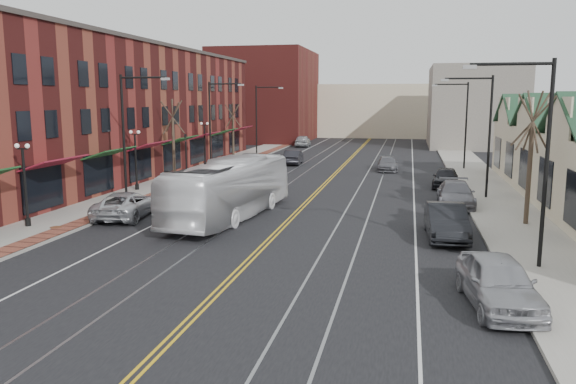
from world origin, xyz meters
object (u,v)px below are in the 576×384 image
at_px(parked_car_c, 456,194).
at_px(parked_suv, 126,205).
at_px(transit_bus, 230,189).
at_px(parked_car_d, 446,178).
at_px(parked_car_b, 446,221).
at_px(parked_car_a, 498,282).

bearing_deg(parked_car_c, parked_suv, -157.62).
height_order(transit_bus, parked_car_d, transit_bus).
relative_size(parked_suv, parked_car_b, 1.05).
height_order(transit_bus, parked_car_c, transit_bus).
bearing_deg(parked_suv, parked_car_c, -165.87).
relative_size(parked_car_b, parked_car_c, 0.95).
bearing_deg(parked_car_a, parked_car_c, 82.44).
bearing_deg(parked_car_d, transit_bus, -125.96).
xyz_separation_m(parked_suv, parked_car_a, (18.46, -10.12, 0.10)).
height_order(parked_car_b, parked_car_c, parked_car_b).
xyz_separation_m(parked_car_b, parked_car_c, (1.09, 8.55, -0.06)).
distance_m(parked_car_a, parked_car_b, 9.03).
distance_m(parked_suv, parked_car_c, 19.88).
bearing_deg(parked_car_c, parked_car_d, 91.76).
relative_size(parked_car_b, parked_car_d, 1.14).
bearing_deg(transit_bus, parked_suv, 17.54).
height_order(parked_car_a, parked_car_b, parked_car_a).
distance_m(transit_bus, parked_car_a, 16.94).
distance_m(parked_suv, parked_car_b, 17.41).
bearing_deg(parked_car_b, parked_car_c, 80.08).
relative_size(parked_suv, parked_car_a, 1.08).
height_order(parked_suv, parked_car_b, parked_car_b).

